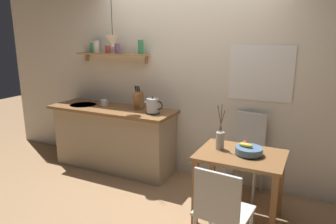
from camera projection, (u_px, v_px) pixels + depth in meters
name	position (u px, v px, depth m)	size (l,w,h in m)	color
ground_plane	(166.00, 191.00, 3.86)	(14.00, 14.00, 0.00)	#A87F56
back_wall	(203.00, 78.00, 4.01)	(6.80, 0.11, 2.70)	silver
kitchen_counter	(114.00, 138.00, 4.45)	(1.83, 0.63, 0.90)	tan
wall_shelf	(110.00, 51.00, 4.37)	(1.13, 0.20, 0.33)	tan
dining_table	(240.00, 166.00, 3.14)	(0.85, 0.65, 0.73)	brown
dining_chair_near	(221.00, 209.00, 2.55)	(0.47, 0.43, 0.87)	silver
dining_chair_far	(247.00, 151.00, 3.73)	(0.46, 0.44, 0.99)	silver
fruit_bowl	(249.00, 150.00, 3.08)	(0.27, 0.27, 0.13)	#51759E
twig_vase	(220.00, 140.00, 3.21)	(0.09, 0.09, 0.48)	#B7B2A8
electric_kettle	(153.00, 106.00, 3.98)	(0.26, 0.18, 0.22)	black
knife_block	(139.00, 100.00, 4.21)	(0.10, 0.19, 0.33)	#9E6B3D
coffee_mug_by_sink	(104.00, 103.00, 4.45)	(0.13, 0.09, 0.09)	white
pendant_lamp	(113.00, 41.00, 4.02)	(0.20, 0.20, 0.65)	black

